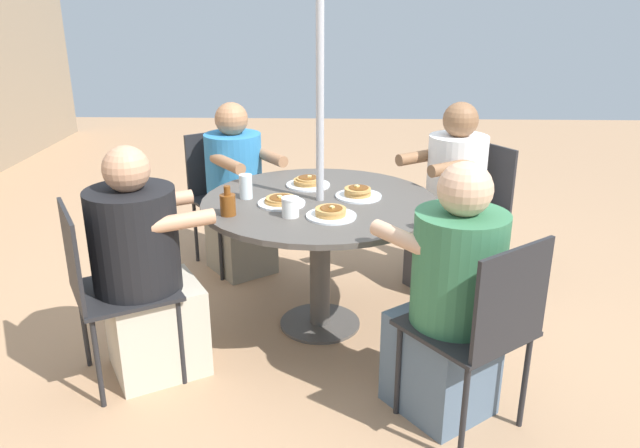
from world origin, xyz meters
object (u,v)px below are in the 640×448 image
at_px(patio_table, 320,220).
at_px(patio_chair_west, 225,189).
at_px(coffee_cup, 290,207).
at_px(syrup_bottle, 228,204).
at_px(diner_south, 451,207).
at_px(pancake_plate_d, 308,183).
at_px(drinking_glass_a, 246,186).
at_px(patio_chair_north, 105,283).
at_px(patio_chair_south, 471,205).
at_px(pancake_plate_b, 281,201).
at_px(patio_chair_east, 483,324).
at_px(pancake_plate_c, 331,213).
at_px(diner_east, 450,306).
at_px(diner_north, 145,276).
at_px(diner_west, 237,197).
at_px(pancake_plate_a, 358,193).

height_order(patio_table, patio_chair_west, patio_chair_west).
bearing_deg(coffee_cup, syrup_bottle, 87.43).
relative_size(diner_south, coffee_cup, 12.12).
bearing_deg(pancake_plate_d, drinking_glass_a, 125.95).
distance_m(patio_chair_north, drinking_glass_a, 0.85).
relative_size(patio_chair_south, pancake_plate_b, 3.62).
bearing_deg(patio_chair_east, patio_chair_west, 89.70).
bearing_deg(drinking_glass_a, coffee_cup, -137.70).
distance_m(patio_chair_north, pancake_plate_c, 1.07).
relative_size(diner_east, pancake_plate_c, 4.70).
distance_m(diner_north, diner_south, 1.84).
bearing_deg(diner_west, pancake_plate_c, 84.76).
bearing_deg(patio_chair_south, patio_table, 90.00).
xyz_separation_m(diner_south, pancake_plate_b, (-0.59, 0.96, 0.22)).
relative_size(patio_chair_east, pancake_plate_d, 3.62).
relative_size(patio_chair_east, diner_south, 0.76).
height_order(diner_east, patio_chair_south, diner_east).
bearing_deg(patio_chair_north, drinking_glass_a, 105.17).
height_order(pancake_plate_a, coffee_cup, coffee_cup).
bearing_deg(diner_south, pancake_plate_d, 73.95).
bearing_deg(diner_south, diner_west, 46.69).
bearing_deg(patio_chair_east, pancake_plate_d, 86.14).
height_order(diner_north, syrup_bottle, diner_north).
relative_size(diner_south, pancake_plate_d, 4.77).
height_order(pancake_plate_b, pancake_plate_c, pancake_plate_c).
bearing_deg(diner_west, diner_south, 133.48).
distance_m(pancake_plate_b, drinking_glass_a, 0.22).
distance_m(pancake_plate_c, coffee_cup, 0.19).
height_order(diner_south, patio_chair_west, diner_south).
bearing_deg(patio_table, pancake_plate_b, 111.05).
bearing_deg(pancake_plate_b, pancake_plate_d, -20.43).
xyz_separation_m(pancake_plate_b, coffee_cup, (-0.18, -0.06, 0.03)).
bearing_deg(patio_table, pancake_plate_a, -74.93).
xyz_separation_m(pancake_plate_c, coffee_cup, (0.00, 0.19, 0.03)).
distance_m(patio_chair_south, diner_south, 0.17).
height_order(patio_table, patio_chair_south, patio_chair_south).
xyz_separation_m(patio_chair_north, patio_chair_south, (1.16, -1.86, 0.00)).
height_order(patio_chair_east, diner_west, diner_west).
relative_size(patio_chair_east, pancake_plate_c, 3.62).
xyz_separation_m(patio_chair_east, pancake_plate_a, (0.92, 0.47, 0.24)).
height_order(diner_north, coffee_cup, diner_north).
relative_size(diner_east, syrup_bottle, 7.78).
bearing_deg(diner_east, diner_south, 43.03).
bearing_deg(patio_chair_south, pancake_plate_c, 101.76).
relative_size(patio_chair_south, coffee_cup, 9.20).
height_order(patio_chair_east, pancake_plate_a, patio_chair_east).
bearing_deg(pancake_plate_c, pancake_plate_b, 53.99).
relative_size(diner_west, syrup_bottle, 7.56).
relative_size(patio_chair_south, syrup_bottle, 5.98).
distance_m(patio_chair_west, pancake_plate_d, 0.89).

